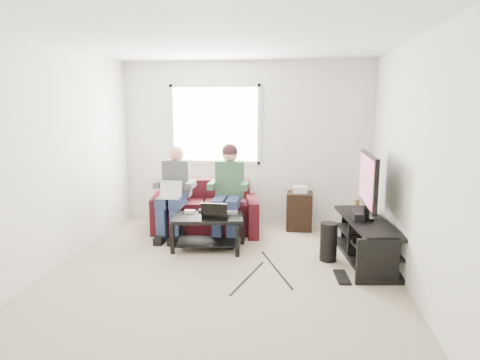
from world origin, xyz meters
name	(u,v)px	position (x,y,z in m)	size (l,w,h in m)	color
floor	(223,273)	(0.00, 0.00, 0.00)	(4.50, 4.50, 0.00)	tan
ceiling	(221,39)	(0.00, 0.00, 2.60)	(4.50, 4.50, 0.00)	white
wall_back	(246,143)	(0.00, 2.25, 1.30)	(4.50, 4.50, 0.00)	silver
wall_front	(157,212)	(0.00, -2.25, 1.30)	(4.50, 4.50, 0.00)	silver
wall_left	(52,159)	(-2.00, 0.00, 1.30)	(4.50, 4.50, 0.00)	silver
wall_right	(411,165)	(2.00, 0.00, 1.30)	(4.50, 4.50, 0.00)	silver
window	(215,124)	(-0.50, 2.23, 1.60)	(1.48, 0.04, 1.28)	white
sofa	(205,212)	(-0.56, 1.65, 0.29)	(1.74, 0.97, 0.76)	#3F0F11
person_left	(174,188)	(-0.96, 1.39, 0.71)	(0.40, 0.70, 1.31)	navy
person_right	(228,185)	(-0.16, 1.41, 0.77)	(0.40, 0.71, 1.35)	navy
laptop_silver	(169,194)	(-0.96, 1.13, 0.68)	(0.32, 0.22, 0.24)	silver
coffee_table	(208,225)	(-0.33, 0.81, 0.34)	(0.99, 0.69, 0.46)	black
laptop_black	(216,209)	(-0.21, 0.73, 0.58)	(0.34, 0.24, 0.24)	black
controller_a	(190,212)	(-0.61, 0.93, 0.48)	(0.14, 0.09, 0.04)	silver
controller_b	(204,211)	(-0.43, 0.99, 0.48)	(0.14, 0.09, 0.04)	black
controller_c	(232,212)	(-0.03, 0.96, 0.48)	(0.14, 0.09, 0.04)	gray
tv_stand	(366,242)	(1.70, 0.65, 0.23)	(0.67, 1.61, 0.52)	black
tv	(368,182)	(1.70, 0.75, 0.98)	(0.12, 1.10, 0.81)	black
soundbar	(357,214)	(1.58, 0.75, 0.57)	(0.12, 0.50, 0.10)	black
drink_cup	(357,203)	(1.65, 1.28, 0.58)	(0.08, 0.08, 0.12)	#986C41
console_white	(372,247)	(1.70, 0.25, 0.30)	(0.30, 0.22, 0.06)	silver
console_grey	(363,229)	(1.70, 0.95, 0.31)	(0.34, 0.26, 0.08)	gray
console_black	(367,237)	(1.70, 0.60, 0.31)	(0.38, 0.30, 0.07)	black
subwoofer	(329,242)	(1.23, 0.57, 0.24)	(0.21, 0.21, 0.48)	black
keyboard_floor	(342,277)	(1.35, 0.03, 0.01)	(0.13, 0.40, 0.02)	black
end_table	(299,210)	(0.88, 1.90, 0.30)	(0.39, 0.39, 0.68)	black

